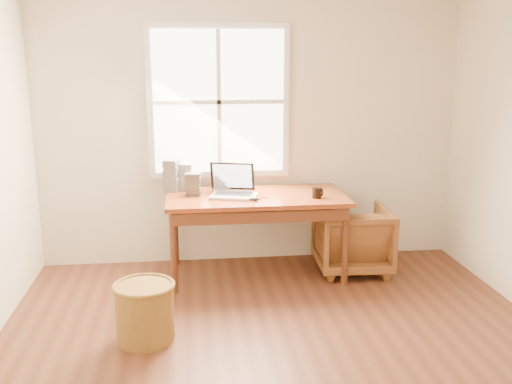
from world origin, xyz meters
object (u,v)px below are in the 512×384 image
Objects in this scene: coffee_mug at (317,193)px; desk at (256,197)px; wicker_stool at (145,313)px; cd_stack_a at (186,177)px; armchair at (352,239)px; laptop at (234,180)px.

desk is at bearing 147.84° from coffee_mug.
cd_stack_a reaches higher than wicker_stool.
armchair is 2.16m from wicker_stool.
desk reaches higher than armchair.
cd_stack_a is at bearing 144.05° from coffee_mug.
armchair is at bearing 6.14° from coffee_mug.
laptop reaches higher than wicker_stool.
desk is at bearing -23.94° from cd_stack_a.
laptop reaches higher than cd_stack_a.
wicker_stool is at bearing 34.75° from armchair.
armchair is (0.90, -0.01, -0.42)m from desk.
wicker_stool is 0.93× the size of laptop.
wicker_stool is (-0.93, -1.15, -0.53)m from desk.
coffee_mug is at bearing 6.08° from laptop.
armchair is 1.26m from laptop.
wicker_stool is at bearing -128.90° from desk.
cd_stack_a is (-1.52, 0.29, 0.57)m from armchair.
desk is 6.43× the size of cd_stack_a.
wicker_stool is 1.61m from cd_stack_a.
coffee_mug is at bearing 34.47° from wicker_stool.
desk is 3.66× the size of laptop.
desk is 0.70m from cd_stack_a.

